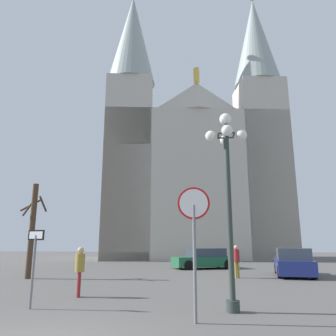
{
  "coord_description": "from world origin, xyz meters",
  "views": [
    {
      "loc": [
        3.02,
        -5.75,
        1.79
      ],
      "look_at": [
        0.56,
        16.78,
        6.95
      ],
      "focal_mm": 35.1,
      "sensor_mm": 36.0,
      "label": 1
    }
  ],
  "objects": [
    {
      "name": "stop_sign",
      "position": [
        2.78,
        2.3,
        2.2
      ],
      "size": [
        0.79,
        0.08,
        3.13
      ],
      "color": "slate",
      "rests_on": "ground"
    },
    {
      "name": "parked_car_near_navy",
      "position": [
        7.85,
        13.66,
        0.7
      ],
      "size": [
        2.46,
        4.56,
        1.5
      ],
      "color": "navy",
      "rests_on": "ground"
    },
    {
      "name": "parked_car_far_green",
      "position": [
        2.97,
        18.5,
        0.66
      ],
      "size": [
        4.69,
        3.4,
        1.4
      ],
      "color": "#1E5B38",
      "rests_on": "ground"
    },
    {
      "name": "one_way_arrow_sign",
      "position": [
        -1.82,
        3.46,
        1.37
      ],
      "size": [
        0.56,
        0.19,
        2.15
      ],
      "color": "slate",
      "rests_on": "ground"
    },
    {
      "name": "street_lamp",
      "position": [
        3.73,
        3.63,
        3.53
      ],
      "size": [
        1.22,
        1.22,
        5.57
      ],
      "color": "#2D3833",
      "rests_on": "ground"
    },
    {
      "name": "pedestrian_walking",
      "position": [
        4.66,
        12.36,
        1.0
      ],
      "size": [
        0.32,
        0.32,
        1.65
      ],
      "color": "olive",
      "rests_on": "ground"
    },
    {
      "name": "cathedral",
      "position": [
        2.02,
        32.53,
        11.03
      ],
      "size": [
        21.77,
        14.09,
        33.03
      ],
      "color": "#BCB5A5",
      "rests_on": "ground"
    },
    {
      "name": "pedestrian_standing",
      "position": [
        -1.26,
        5.58,
        0.99
      ],
      "size": [
        0.32,
        0.32,
        1.64
      ],
      "color": "maroon",
      "rests_on": "ground"
    },
    {
      "name": "bare_tree",
      "position": [
        -5.98,
        10.86,
        2.55
      ],
      "size": [
        1.35,
        1.26,
        4.88
      ],
      "color": "#473323",
      "rests_on": "ground"
    }
  ]
}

